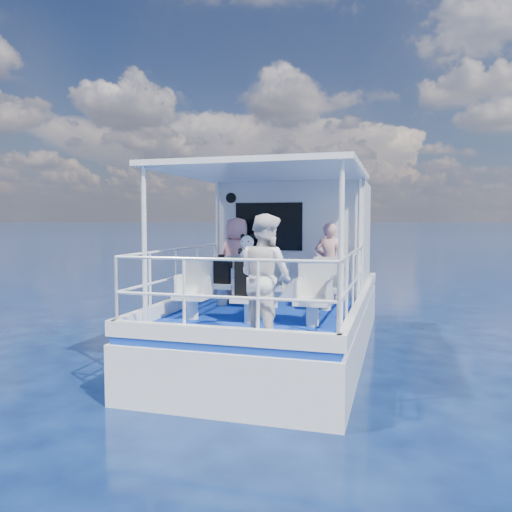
# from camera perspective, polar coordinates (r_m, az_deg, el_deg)

# --- Properties ---
(ground) EXTENTS (2000.00, 2000.00, 0.00)m
(ground) POSITION_cam_1_polar(r_m,az_deg,el_deg) (8.48, 1.53, -12.10)
(ground) COLOR #08143B
(ground) RESTS_ON ground
(hull) EXTENTS (3.00, 7.00, 1.60)m
(hull) POSITION_cam_1_polar(r_m,az_deg,el_deg) (9.42, 3.08, -10.46)
(hull) COLOR white
(hull) RESTS_ON ground
(deck) EXTENTS (2.90, 6.90, 0.10)m
(deck) POSITION_cam_1_polar(r_m,az_deg,el_deg) (9.24, 3.10, -5.35)
(deck) COLOR navy
(deck) RESTS_ON hull
(cabin) EXTENTS (2.85, 2.00, 2.20)m
(cabin) POSITION_cam_1_polar(r_m,az_deg,el_deg) (10.39, 4.73, 2.05)
(cabin) COLOR white
(cabin) RESTS_ON deck
(canopy) EXTENTS (3.00, 3.20, 0.08)m
(canopy) POSITION_cam_1_polar(r_m,az_deg,el_deg) (7.99, 1.21, 9.67)
(canopy) COLOR white
(canopy) RESTS_ON cabin
(canopy_posts) EXTENTS (2.77, 2.97, 2.20)m
(canopy_posts) POSITION_cam_1_polar(r_m,az_deg,el_deg) (7.91, 1.11, 1.46)
(canopy_posts) COLOR white
(canopy_posts) RESTS_ON deck
(railings) EXTENTS (2.84, 3.59, 1.00)m
(railings) POSITION_cam_1_polar(r_m,az_deg,el_deg) (7.65, 0.47, -3.14)
(railings) COLOR white
(railings) RESTS_ON deck
(seat_port_fwd) EXTENTS (0.48, 0.46, 0.38)m
(seat_port_fwd) POSITION_cam_1_polar(r_m,az_deg,el_deg) (8.69, -3.89, -4.35)
(seat_port_fwd) COLOR silver
(seat_port_fwd) RESTS_ON deck
(seat_center_fwd) EXTENTS (0.48, 0.46, 0.38)m
(seat_center_fwd) POSITION_cam_1_polar(r_m,az_deg,el_deg) (8.43, 1.89, -4.60)
(seat_center_fwd) COLOR silver
(seat_center_fwd) RESTS_ON deck
(seat_stbd_fwd) EXTENTS (0.48, 0.46, 0.38)m
(seat_stbd_fwd) POSITION_cam_1_polar(r_m,az_deg,el_deg) (8.26, 7.97, -4.81)
(seat_stbd_fwd) COLOR silver
(seat_stbd_fwd) RESTS_ON deck
(seat_port_aft) EXTENTS (0.48, 0.46, 0.38)m
(seat_port_aft) POSITION_cam_1_polar(r_m,az_deg,el_deg) (7.50, -7.29, -5.71)
(seat_port_aft) COLOR silver
(seat_port_aft) RESTS_ON deck
(seat_center_aft) EXTENTS (0.48, 0.46, 0.38)m
(seat_center_aft) POSITION_cam_1_polar(r_m,az_deg,el_deg) (7.20, -0.65, -6.09)
(seat_center_aft) COLOR silver
(seat_center_aft) RESTS_ON deck
(seat_stbd_aft) EXTENTS (0.48, 0.46, 0.38)m
(seat_stbd_aft) POSITION_cam_1_polar(r_m,az_deg,el_deg) (7.00, 6.47, -6.41)
(seat_stbd_aft) COLOR silver
(seat_stbd_aft) RESTS_ON deck
(passenger_port_fwd) EXTENTS (0.62, 0.49, 1.52)m
(passenger_port_fwd) POSITION_cam_1_polar(r_m,az_deg,el_deg) (9.05, -2.21, -0.39)
(passenger_port_fwd) COLOR pink
(passenger_port_fwd) RESTS_ON deck
(passenger_stbd_fwd) EXTENTS (0.55, 0.38, 1.43)m
(passenger_stbd_fwd) POSITION_cam_1_polar(r_m,az_deg,el_deg) (8.98, 8.35, -0.74)
(passenger_stbd_fwd) COLOR #D49189
(passenger_stbd_fwd) RESTS_ON deck
(passenger_stbd_aft) EXTENTS (0.95, 0.90, 1.54)m
(passenger_stbd_aft) POSITION_cam_1_polar(r_m,az_deg,el_deg) (6.10, 1.08, -2.41)
(passenger_stbd_aft) COLOR white
(passenger_stbd_aft) RESTS_ON deck
(backpack_port) EXTENTS (0.34, 0.19, 0.44)m
(backpack_port) POSITION_cam_1_polar(r_m,az_deg,el_deg) (8.61, -3.97, -1.67)
(backpack_port) COLOR black
(backpack_port) RESTS_ON seat_port_fwd
(backpack_center) EXTENTS (0.34, 0.19, 0.51)m
(backpack_center) POSITION_cam_1_polar(r_m,az_deg,el_deg) (7.10, -0.93, -2.59)
(backpack_center) COLOR black
(backpack_center) RESTS_ON seat_center_aft
(compact_camera) EXTENTS (0.10, 0.06, 0.06)m
(compact_camera) POSITION_cam_1_polar(r_m,az_deg,el_deg) (8.58, -3.98, -0.01)
(compact_camera) COLOR black
(compact_camera) RESTS_ON backpack_port
(panda) EXTENTS (0.24, 0.20, 0.37)m
(panda) POSITION_cam_1_polar(r_m,az_deg,el_deg) (7.08, -0.97, 0.99)
(panda) COLOR white
(panda) RESTS_ON backpack_center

